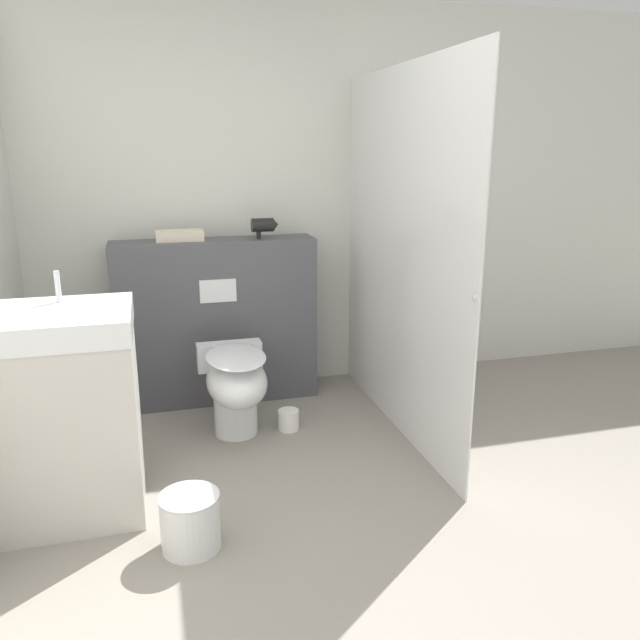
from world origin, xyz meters
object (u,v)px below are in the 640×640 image
object	(u,v)px
toilet	(236,384)
sink_vanity	(67,413)
hair_drier	(264,225)
waste_bin	(190,521)

from	to	relation	value
toilet	sink_vanity	size ratio (longest dim) A/B	0.57
hair_drier	waste_bin	distance (m)	1.93
sink_vanity	waste_bin	distance (m)	0.74
sink_vanity	waste_bin	size ratio (longest dim) A/B	4.34
hair_drier	sink_vanity	bearing A→B (deg)	-135.15
hair_drier	waste_bin	size ratio (longest dim) A/B	0.67
sink_vanity	hair_drier	world-z (taller)	hair_drier
sink_vanity	hair_drier	bearing A→B (deg)	44.85
toilet	waste_bin	bearing A→B (deg)	-108.61
toilet	waste_bin	xyz separation A→B (m)	(-0.33, -0.98, -0.19)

